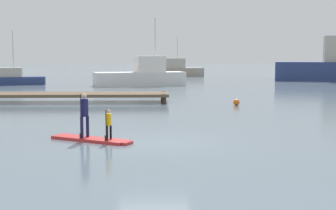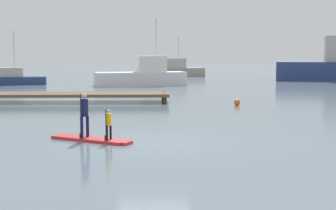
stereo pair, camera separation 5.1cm
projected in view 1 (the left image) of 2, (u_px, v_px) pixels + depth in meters
ground_plane at (154, 143)px, 16.96m from camera, size 240.00×240.00×0.00m
paddleboard_near at (92, 139)px, 17.32m from camera, size 2.97×2.07×0.10m
paddler_adult at (84, 112)px, 17.35m from camera, size 0.37×0.44×1.55m
paddler_child_solo at (109, 123)px, 16.90m from camera, size 0.25×0.34×1.04m
fishing_boat_green_midground at (142, 75)px, 46.16m from camera, size 8.69×4.51×6.24m
motor_boat_small_navy at (13, 78)px, 47.40m from camera, size 5.89×2.68×5.13m
trawler_grey_distant at (175, 70)px, 63.03m from camera, size 7.36×3.67×4.99m
floating_dock at (62, 95)px, 30.68m from camera, size 13.13×2.56×0.56m
mooring_buoy_far at (236, 102)px, 28.78m from camera, size 0.37×0.37×0.37m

